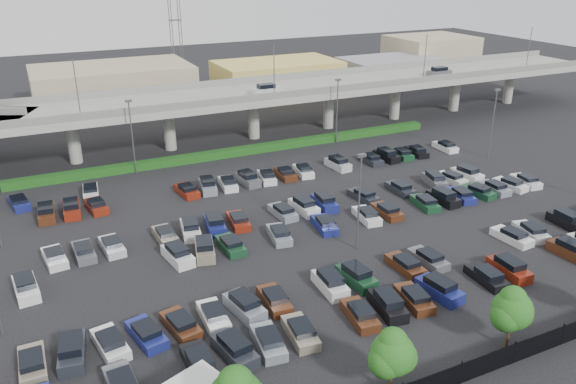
% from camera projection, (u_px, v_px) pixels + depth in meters
% --- Properties ---
extents(ground, '(280.00, 280.00, 0.00)m').
position_uv_depth(ground, '(320.00, 219.00, 64.38)').
color(ground, black).
extents(overpass, '(150.00, 13.00, 15.80)m').
position_uv_depth(overpass, '(223.00, 100.00, 88.20)').
color(overpass, gray).
rests_on(overpass, ground).
extents(hedge, '(66.00, 1.60, 1.10)m').
position_uv_depth(hedge, '(241.00, 151.00, 84.97)').
color(hedge, '#173A11').
rests_on(hedge, ground).
extents(fence, '(70.00, 0.10, 2.00)m').
position_uv_depth(fence, '(503.00, 358.00, 40.71)').
color(fence, black).
rests_on(fence, ground).
extents(tree_row, '(65.07, 3.66, 5.94)m').
position_uv_depth(tree_row, '(501.00, 314.00, 41.22)').
color(tree_row, '#332316').
rests_on(tree_row, ground).
extents(parked_cars, '(63.06, 41.67, 1.67)m').
position_uv_depth(parked_cars, '(326.00, 228.00, 60.82)').
color(parked_cars, navy).
rests_on(parked_cars, ground).
extents(light_poles, '(66.90, 48.38, 10.30)m').
position_uv_depth(light_poles, '(279.00, 168.00, 61.99)').
color(light_poles, '#525257').
rests_on(light_poles, ground).
extents(distant_buildings, '(138.00, 24.00, 9.00)m').
position_uv_depth(distant_buildings, '(233.00, 79.00, 119.27)').
color(distant_buildings, gray).
rests_on(distant_buildings, ground).
extents(comm_tower, '(2.40, 2.40, 30.00)m').
position_uv_depth(comm_tower, '(175.00, 17.00, 121.48)').
color(comm_tower, '#525257').
rests_on(comm_tower, ground).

